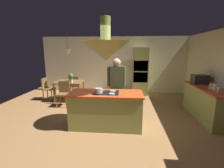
{
  "coord_description": "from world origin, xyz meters",
  "views": [
    {
      "loc": [
        0.5,
        -4.1,
        1.94
      ],
      "look_at": [
        0.1,
        0.4,
        1.0
      ],
      "focal_mm": 26.02,
      "sensor_mm": 36.0,
      "label": 1
    }
  ],
  "objects_px": {
    "chair_facing_island": "(63,92)",
    "chair_at_corner": "(47,87)",
    "microwave_on_counter": "(200,79)",
    "oven_tower": "(140,72)",
    "kitchen_island": "(106,109)",
    "canister_flour": "(219,89)",
    "potted_plant_on_table": "(71,77)",
    "cup_on_table": "(72,81)",
    "cooking_pot_on_cooktop": "(99,91)",
    "person_at_island": "(117,84)",
    "dining_table": "(69,84)",
    "canister_sugar": "(215,87)",
    "chair_by_back_wall": "(75,84)",
    "canister_tea": "(212,86)"
  },
  "relations": [
    {
      "from": "chair_facing_island",
      "to": "canister_tea",
      "type": "distance_m",
      "value": 4.64
    },
    {
      "from": "canister_sugar",
      "to": "canister_tea",
      "type": "distance_m",
      "value": 0.18
    },
    {
      "from": "oven_tower",
      "to": "potted_plant_on_table",
      "type": "bearing_deg",
      "value": -158.79
    },
    {
      "from": "kitchen_island",
      "to": "chair_at_corner",
      "type": "bearing_deg",
      "value": 141.25
    },
    {
      "from": "oven_tower",
      "to": "chair_by_back_wall",
      "type": "relative_size",
      "value": 2.36
    },
    {
      "from": "canister_flour",
      "to": "canister_sugar",
      "type": "height_order",
      "value": "canister_sugar"
    },
    {
      "from": "kitchen_island",
      "to": "cooking_pot_on_cooktop",
      "type": "bearing_deg",
      "value": -140.91
    },
    {
      "from": "kitchen_island",
      "to": "canister_sugar",
      "type": "relative_size",
      "value": 10.97
    },
    {
      "from": "person_at_island",
      "to": "cup_on_table",
      "type": "xyz_separation_m",
      "value": [
        -1.75,
        1.22,
        -0.19
      ]
    },
    {
      "from": "canister_flour",
      "to": "oven_tower",
      "type": "bearing_deg",
      "value": 120.55
    },
    {
      "from": "dining_table",
      "to": "canister_sugar",
      "type": "distance_m",
      "value": 4.83
    },
    {
      "from": "chair_facing_island",
      "to": "chair_at_corner",
      "type": "relative_size",
      "value": 1.0
    },
    {
      "from": "person_at_island",
      "to": "canister_flour",
      "type": "xyz_separation_m",
      "value": [
        2.62,
        -0.38,
        -0.02
      ]
    },
    {
      "from": "oven_tower",
      "to": "chair_by_back_wall",
      "type": "xyz_separation_m",
      "value": [
        -2.8,
        -0.51,
        -0.52
      ]
    },
    {
      "from": "chair_at_corner",
      "to": "canister_sugar",
      "type": "bearing_deg",
      "value": -106.59
    },
    {
      "from": "chair_facing_island",
      "to": "microwave_on_counter",
      "type": "height_order",
      "value": "microwave_on_counter"
    },
    {
      "from": "potted_plant_on_table",
      "to": "canister_flour",
      "type": "bearing_deg",
      "value": -22.75
    },
    {
      "from": "potted_plant_on_table",
      "to": "canister_sugar",
      "type": "height_order",
      "value": "canister_sugar"
    },
    {
      "from": "chair_at_corner",
      "to": "canister_tea",
      "type": "relative_size",
      "value": 5.62
    },
    {
      "from": "oven_tower",
      "to": "potted_plant_on_table",
      "type": "xyz_separation_m",
      "value": [
        -2.75,
        -1.07,
        -0.1
      ]
    },
    {
      "from": "oven_tower",
      "to": "cooking_pot_on_cooktop",
      "type": "height_order",
      "value": "oven_tower"
    },
    {
      "from": "chair_by_back_wall",
      "to": "canister_flour",
      "type": "height_order",
      "value": "canister_flour"
    },
    {
      "from": "dining_table",
      "to": "canister_tea",
      "type": "bearing_deg",
      "value": -17.66
    },
    {
      "from": "microwave_on_counter",
      "to": "oven_tower",
      "type": "bearing_deg",
      "value": 133.45
    },
    {
      "from": "potted_plant_on_table",
      "to": "cup_on_table",
      "type": "height_order",
      "value": "potted_plant_on_table"
    },
    {
      "from": "kitchen_island",
      "to": "canister_flour",
      "type": "bearing_deg",
      "value": 5.92
    },
    {
      "from": "chair_facing_island",
      "to": "chair_by_back_wall",
      "type": "height_order",
      "value": "same"
    },
    {
      "from": "potted_plant_on_table",
      "to": "cup_on_table",
      "type": "relative_size",
      "value": 3.33
    },
    {
      "from": "canister_sugar",
      "to": "dining_table",
      "type": "bearing_deg",
      "value": 160.3
    },
    {
      "from": "kitchen_island",
      "to": "canister_flour",
      "type": "relative_size",
      "value": 12.95
    },
    {
      "from": "chair_at_corner",
      "to": "canister_tea",
      "type": "height_order",
      "value": "canister_tea"
    },
    {
      "from": "potted_plant_on_table",
      "to": "cup_on_table",
      "type": "xyz_separation_m",
      "value": [
        0.12,
        -0.28,
        -0.12
      ]
    },
    {
      "from": "dining_table",
      "to": "cooking_pot_on_cooktop",
      "type": "height_order",
      "value": "cooking_pot_on_cooktop"
    },
    {
      "from": "kitchen_island",
      "to": "canister_sugar",
      "type": "bearing_deg",
      "value": 9.49
    },
    {
      "from": "chair_facing_island",
      "to": "cooking_pot_on_cooktop",
      "type": "relative_size",
      "value": 4.83
    },
    {
      "from": "canister_flour",
      "to": "person_at_island",
      "type": "bearing_deg",
      "value": 171.66
    },
    {
      "from": "cooking_pot_on_cooktop",
      "to": "chair_facing_island",
      "type": "bearing_deg",
      "value": 133.95
    },
    {
      "from": "canister_sugar",
      "to": "chair_facing_island",
      "type": "bearing_deg",
      "value": 167.66
    },
    {
      "from": "chair_at_corner",
      "to": "dining_table",
      "type": "bearing_deg",
      "value": -90.0
    },
    {
      "from": "chair_at_corner",
      "to": "cup_on_table",
      "type": "distance_m",
      "value": 1.15
    },
    {
      "from": "canister_flour",
      "to": "microwave_on_counter",
      "type": "xyz_separation_m",
      "value": [
        0.0,
        1.11,
        0.07
      ]
    },
    {
      "from": "chair_facing_island",
      "to": "cup_on_table",
      "type": "bearing_deg",
      "value": 67.79
    },
    {
      "from": "cup_on_table",
      "to": "chair_facing_island",
      "type": "bearing_deg",
      "value": -112.21
    },
    {
      "from": "canister_sugar",
      "to": "cooking_pot_on_cooktop",
      "type": "relative_size",
      "value": 0.93
    },
    {
      "from": "chair_facing_island",
      "to": "chair_at_corner",
      "type": "height_order",
      "value": "same"
    },
    {
      "from": "canister_tea",
      "to": "cooking_pot_on_cooktop",
      "type": "height_order",
      "value": "canister_tea"
    },
    {
      "from": "oven_tower",
      "to": "chair_facing_island",
      "type": "xyz_separation_m",
      "value": [
        -2.8,
        -1.78,
        -0.52
      ]
    },
    {
      "from": "microwave_on_counter",
      "to": "chair_by_back_wall",
      "type": "bearing_deg",
      "value": 163.72
    },
    {
      "from": "oven_tower",
      "to": "person_at_island",
      "type": "xyz_separation_m",
      "value": [
        -0.88,
        -2.56,
        -0.04
      ]
    },
    {
      "from": "dining_table",
      "to": "microwave_on_counter",
      "type": "height_order",
      "value": "microwave_on_counter"
    }
  ]
}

